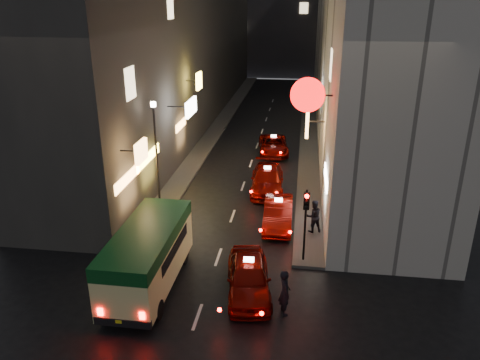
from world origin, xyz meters
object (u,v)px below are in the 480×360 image
at_px(taxi_near, 249,275).
at_px(pedestrian_crossing, 285,290).
at_px(minibus, 148,251).
at_px(lamp_post, 156,150).
at_px(traffic_light, 306,211).

bearing_deg(taxi_near, pedestrian_crossing, -36.84).
relative_size(minibus, pedestrian_crossing, 2.95).
bearing_deg(lamp_post, traffic_light, -28.91).
xyz_separation_m(minibus, pedestrian_crossing, (5.74, -1.02, -0.64)).
relative_size(taxi_near, pedestrian_crossing, 2.69).
xyz_separation_m(taxi_near, lamp_post, (-5.96, 7.13, 2.85)).
height_order(traffic_light, lamp_post, lamp_post).
relative_size(minibus, traffic_light, 1.81).
distance_m(taxi_near, lamp_post, 9.73).
bearing_deg(pedestrian_crossing, traffic_light, -27.86).
distance_m(taxi_near, pedestrian_crossing, 1.93).
bearing_deg(taxi_near, traffic_light, 49.37).
bearing_deg(lamp_post, minibus, -76.37).
height_order(pedestrian_crossing, traffic_light, traffic_light).
distance_m(pedestrian_crossing, lamp_post, 11.49).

